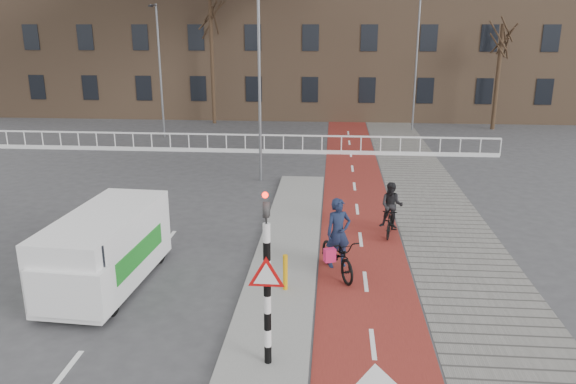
{
  "coord_description": "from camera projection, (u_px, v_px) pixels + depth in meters",
  "views": [
    {
      "loc": [
        0.56,
        -11.49,
        6.45
      ],
      "look_at": [
        -0.78,
        5.0,
        1.5
      ],
      "focal_mm": 35.0,
      "sensor_mm": 36.0,
      "label": 1
    }
  ],
  "objects": [
    {
      "name": "tree_right",
      "position": [
        498.0,
        78.0,
        35.06
      ],
      "size": [
        0.26,
        0.26,
        6.49
      ],
      "primitive_type": "cylinder",
      "color": "#322416",
      "rests_on": "ground"
    },
    {
      "name": "ground",
      "position": [
        304.0,
        318.0,
        12.86
      ],
      "size": [
        120.0,
        120.0,
        0.0
      ],
      "primitive_type": "plane",
      "color": "#38383A",
      "rests_on": "ground"
    },
    {
      "name": "townhouse_row",
      "position": [
        288.0,
        5.0,
        41.41
      ],
      "size": [
        46.0,
        10.0,
        15.9
      ],
      "color": "#7F6047",
      "rests_on": "ground"
    },
    {
      "name": "tree_mid",
      "position": [
        212.0,
        61.0,
        36.98
      ],
      "size": [
        0.24,
        0.24,
        8.23
      ],
      "primitive_type": "cylinder",
      "color": "#322416",
      "rests_on": "ground"
    },
    {
      "name": "sidewalk",
      "position": [
        427.0,
        195.0,
        22.07
      ],
      "size": [
        3.0,
        60.0,
        0.01
      ],
      "primitive_type": "cube",
      "color": "slate",
      "rests_on": "ground"
    },
    {
      "name": "van",
      "position": [
        106.0,
        248.0,
        14.22
      ],
      "size": [
        2.06,
        4.55,
        1.91
      ],
      "rotation": [
        0.0,
        0.0,
        -0.06
      ],
      "color": "white",
      "rests_on": "ground"
    },
    {
      "name": "cyclist_near",
      "position": [
        338.0,
        249.0,
        14.89
      ],
      "size": [
        1.45,
        2.17,
        2.12
      ],
      "rotation": [
        0.0,
        0.0,
        0.39
      ],
      "color": "black",
      "rests_on": "bike_lane"
    },
    {
      "name": "traffic_signal",
      "position": [
        267.0,
        275.0,
        10.41
      ],
      "size": [
        0.8,
        0.8,
        3.68
      ],
      "color": "black",
      "rests_on": "curb_island"
    },
    {
      "name": "bike_lane",
      "position": [
        355.0,
        193.0,
        22.29
      ],
      "size": [
        2.5,
        60.0,
        0.01
      ],
      "primitive_type": "cube",
      "color": "maroon",
      "rests_on": "ground"
    },
    {
      "name": "streetlight_right",
      "position": [
        416.0,
        65.0,
        34.49
      ],
      "size": [
        0.12,
        0.12,
        8.15
      ],
      "primitive_type": "cylinder",
      "color": "slate",
      "rests_on": "ground"
    },
    {
      "name": "streetlight_left",
      "position": [
        160.0,
        72.0,
        32.47
      ],
      "size": [
        0.12,
        0.12,
        7.56
      ],
      "primitive_type": "cylinder",
      "color": "slate",
      "rests_on": "ground"
    },
    {
      "name": "bollard",
      "position": [
        285.0,
        272.0,
        13.85
      ],
      "size": [
        0.12,
        0.12,
        0.91
      ],
      "primitive_type": "cylinder",
      "color": "orange",
      "rests_on": "curb_island"
    },
    {
      "name": "cyclist_far",
      "position": [
        391.0,
        214.0,
        17.69
      ],
      "size": [
        0.83,
        1.64,
        1.73
      ],
      "rotation": [
        0.0,
        0.0,
        -0.23
      ],
      "color": "black",
      "rests_on": "bike_lane"
    },
    {
      "name": "curb_island",
      "position": [
        288.0,
        248.0,
        16.72
      ],
      "size": [
        1.8,
        16.0,
        0.12
      ],
      "primitive_type": "cube",
      "color": "gray",
      "rests_on": "ground"
    },
    {
      "name": "railing",
      "position": [
        226.0,
        147.0,
        29.39
      ],
      "size": [
        28.0,
        0.1,
        0.99
      ],
      "color": "silver",
      "rests_on": "ground"
    },
    {
      "name": "streetlight_near",
      "position": [
        259.0,
        84.0,
        22.97
      ],
      "size": [
        0.12,
        0.12,
        8.21
      ],
      "primitive_type": "cylinder",
      "color": "slate",
      "rests_on": "ground"
    }
  ]
}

